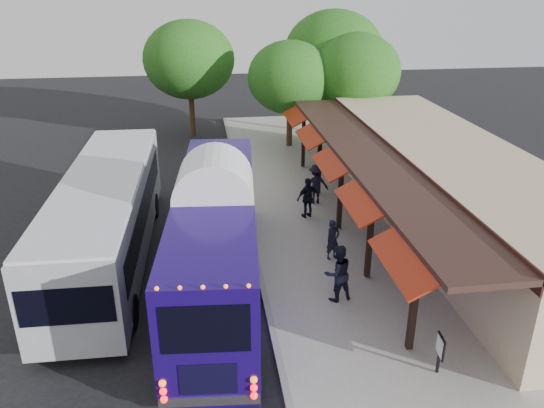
{
  "coord_description": "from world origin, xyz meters",
  "views": [
    {
      "loc": [
        -1.78,
        -15.66,
        9.98
      ],
      "look_at": [
        0.83,
        3.24,
        1.8
      ],
      "focal_mm": 35.0,
      "sensor_mm": 36.0,
      "label": 1
    }
  ],
  "objects_px": {
    "ped_c": "(308,198)",
    "ped_a": "(333,240)",
    "coach_bus": "(216,233)",
    "sign_board": "(440,348)",
    "city_bus": "(107,214)",
    "ped_b": "(338,273)",
    "ped_d": "(316,184)"
  },
  "relations": [
    {
      "from": "ped_a",
      "to": "ped_b",
      "type": "distance_m",
      "value": 2.79
    },
    {
      "from": "ped_b",
      "to": "ped_d",
      "type": "relative_size",
      "value": 1.04
    },
    {
      "from": "coach_bus",
      "to": "ped_d",
      "type": "xyz_separation_m",
      "value": [
        4.85,
        6.48,
        -0.97
      ]
    },
    {
      "from": "ped_a",
      "to": "ped_d",
      "type": "relative_size",
      "value": 0.83
    },
    {
      "from": "city_bus",
      "to": "ped_a",
      "type": "distance_m",
      "value": 8.46
    },
    {
      "from": "ped_b",
      "to": "ped_c",
      "type": "height_order",
      "value": "ped_b"
    },
    {
      "from": "ped_c",
      "to": "ped_a",
      "type": "bearing_deg",
      "value": 74.06
    },
    {
      "from": "city_bus",
      "to": "sign_board",
      "type": "relative_size",
      "value": 10.9
    },
    {
      "from": "ped_a",
      "to": "ped_b",
      "type": "height_order",
      "value": "ped_b"
    },
    {
      "from": "coach_bus",
      "to": "sign_board",
      "type": "relative_size",
      "value": 10.4
    },
    {
      "from": "city_bus",
      "to": "ped_d",
      "type": "distance_m",
      "value": 9.7
    },
    {
      "from": "city_bus",
      "to": "sign_board",
      "type": "height_order",
      "value": "city_bus"
    },
    {
      "from": "coach_bus",
      "to": "sign_board",
      "type": "xyz_separation_m",
      "value": [
        5.64,
        -5.45,
        -1.13
      ]
    },
    {
      "from": "ped_d",
      "to": "ped_a",
      "type": "bearing_deg",
      "value": 82.41
    },
    {
      "from": "coach_bus",
      "to": "sign_board",
      "type": "bearing_deg",
      "value": -39.41
    },
    {
      "from": "ped_c",
      "to": "ped_d",
      "type": "height_order",
      "value": "ped_d"
    },
    {
      "from": "ped_b",
      "to": "sign_board",
      "type": "height_order",
      "value": "ped_b"
    },
    {
      "from": "ped_b",
      "to": "ped_d",
      "type": "distance_m",
      "value": 8.16
    },
    {
      "from": "ped_a",
      "to": "ped_c",
      "type": "xyz_separation_m",
      "value": [
        -0.17,
        3.84,
        0.13
      ]
    },
    {
      "from": "ped_a",
      "to": "sign_board",
      "type": "xyz_separation_m",
      "value": [
        1.29,
        -6.57,
        0.01
      ]
    },
    {
      "from": "ped_c",
      "to": "sign_board",
      "type": "xyz_separation_m",
      "value": [
        1.47,
        -10.41,
        -0.12
      ]
    },
    {
      "from": "ped_b",
      "to": "coach_bus",
      "type": "bearing_deg",
      "value": -37.3
    },
    {
      "from": "coach_bus",
      "to": "ped_c",
      "type": "bearing_deg",
      "value": 54.52
    },
    {
      "from": "ped_c",
      "to": "ped_d",
      "type": "xyz_separation_m",
      "value": [
        0.68,
        1.52,
        0.03
      ]
    },
    {
      "from": "ped_d",
      "to": "sign_board",
      "type": "height_order",
      "value": "ped_d"
    },
    {
      "from": "coach_bus",
      "to": "sign_board",
      "type": "distance_m",
      "value": 7.92
    },
    {
      "from": "coach_bus",
      "to": "ped_c",
      "type": "xyz_separation_m",
      "value": [
        4.17,
        4.96,
        -1.0
      ]
    },
    {
      "from": "ped_b",
      "to": "ped_d",
      "type": "xyz_separation_m",
      "value": [
        1.02,
        8.09,
        -0.04
      ]
    },
    {
      "from": "ped_d",
      "to": "sign_board",
      "type": "xyz_separation_m",
      "value": [
        0.79,
        -11.93,
        -0.15
      ]
    },
    {
      "from": "ped_a",
      "to": "coach_bus",
      "type": "bearing_deg",
      "value": 170.08
    },
    {
      "from": "coach_bus",
      "to": "ped_a",
      "type": "relative_size",
      "value": 7.79
    },
    {
      "from": "ped_b",
      "to": "city_bus",
      "type": "bearing_deg",
      "value": -42.19
    }
  ]
}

